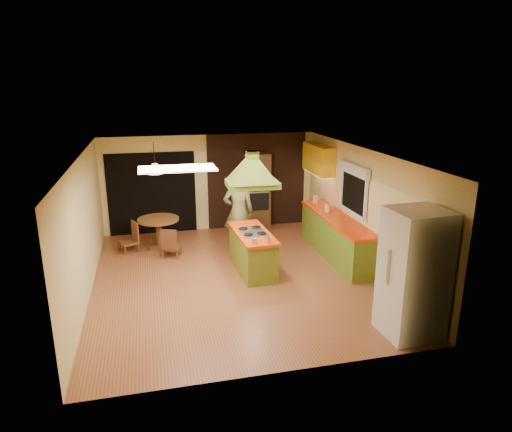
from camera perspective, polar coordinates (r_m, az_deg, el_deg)
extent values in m
plane|color=#975631|center=(9.32, -2.76, -7.59)|extent=(6.50, 6.50, 0.00)
plane|color=beige|center=(12.00, -5.74, 4.14)|extent=(5.50, 0.00, 5.50)
plane|color=beige|center=(5.92, 3.01, -9.06)|extent=(5.50, 0.00, 5.50)
plane|color=beige|center=(8.84, -20.69, -1.39)|extent=(0.00, 6.50, 6.50)
plane|color=beige|center=(9.74, 13.23, 0.87)|extent=(0.00, 6.50, 6.50)
plane|color=silver|center=(8.61, -2.99, 7.78)|extent=(6.50, 6.50, 0.00)
cube|color=#381E14|center=(12.20, 0.11, 4.44)|extent=(2.64, 0.03, 2.50)
cube|color=black|center=(11.92, -12.87, 2.74)|extent=(2.20, 0.03, 2.10)
cube|color=olive|center=(10.38, 10.00, -2.72)|extent=(0.58, 3.00, 0.86)
cube|color=#E53807|center=(10.24, 10.12, -0.28)|extent=(0.62, 3.05, 0.06)
cube|color=yellow|center=(11.49, 7.79, 7.08)|extent=(0.34, 1.40, 0.70)
cube|color=black|center=(10.00, 12.19, 3.12)|extent=(0.03, 1.16, 0.96)
cube|color=white|center=(9.89, 12.09, 5.76)|extent=(0.10, 1.35, 0.22)
cube|color=white|center=(7.30, -9.81, 5.86)|extent=(1.20, 0.60, 0.03)
cube|color=olive|center=(9.47, -0.45, -4.61)|extent=(0.69, 1.63, 0.78)
cube|color=#DB3C07|center=(9.32, -0.46, -2.19)|extent=(0.75, 1.71, 0.06)
cube|color=silver|center=(9.31, -0.46, -1.96)|extent=(0.52, 0.73, 0.02)
cube|color=olive|center=(9.04, -0.47, 4.04)|extent=(1.03, 0.76, 0.12)
pyramid|color=olive|center=(8.95, -0.48, 7.20)|extent=(1.03, 0.76, 0.45)
cube|color=olive|center=(8.94, -0.48, 7.67)|extent=(0.22, 0.22, 0.14)
imported|color=brown|center=(10.39, -2.20, 0.52)|extent=(0.75, 0.55, 1.89)
cube|color=silver|center=(7.35, 19.09, -6.82)|extent=(0.86, 0.82, 2.01)
cube|color=#4F3319|center=(11.97, 0.02, 3.06)|extent=(0.70, 0.61, 2.04)
cube|color=black|center=(11.61, 0.36, 4.17)|extent=(0.53, 0.04, 0.45)
cube|color=black|center=(11.73, 0.36, 1.78)|extent=(0.53, 0.04, 0.45)
cylinder|color=brown|center=(10.90, -12.12, -0.42)|extent=(0.96, 0.96, 0.05)
cylinder|color=brown|center=(11.00, -12.01, -2.10)|extent=(0.14, 0.14, 0.67)
cylinder|color=brown|center=(11.11, -11.91, -3.74)|extent=(0.54, 0.54, 0.05)
cone|color=#FF9E3F|center=(10.62, -12.51, 5.79)|extent=(0.41, 0.41, 0.23)
cylinder|color=beige|center=(11.30, 7.45, 2.10)|extent=(0.14, 0.14, 0.20)
cylinder|color=#FFE7CD|center=(10.59, 8.94, 1.03)|extent=(0.17, 0.17, 0.19)
cylinder|color=#EFE6C0|center=(10.57, 9.00, 0.91)|extent=(0.14, 0.14, 0.16)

